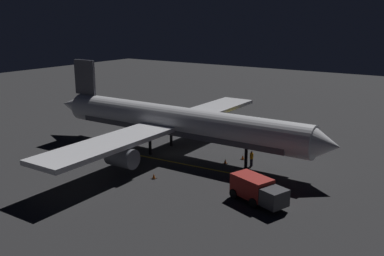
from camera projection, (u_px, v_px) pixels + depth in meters
ground_plane at (178, 154)px, 52.70m from camera, size 180.00×180.00×0.20m
apron_guide_stripe at (193, 166)px, 48.29m from camera, size 1.51×18.69×0.01m
airliner at (174, 123)px, 52.07m from camera, size 37.84×39.48×10.53m
baggage_truck at (257, 190)px, 38.45m from camera, size 3.79×5.81×2.29m
catering_truck at (237, 126)px, 61.10m from camera, size 5.32×5.68×2.36m
ground_crew_worker at (251, 158)px, 48.03m from camera, size 0.40×0.40×1.74m
traffic_cone_near_left at (243, 157)px, 50.43m from camera, size 0.50×0.50×0.55m
traffic_cone_near_right at (154, 176)px, 44.41m from camera, size 0.50×0.50×0.55m
traffic_cone_under_wing at (225, 161)px, 49.00m from camera, size 0.50×0.50×0.55m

